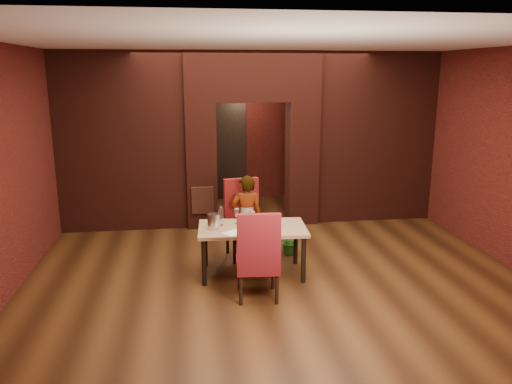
# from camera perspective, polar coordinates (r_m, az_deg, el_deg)

# --- Properties ---
(floor) EXTENTS (8.00, 8.00, 0.00)m
(floor) POSITION_cam_1_polar(r_m,az_deg,el_deg) (7.77, 1.49, -7.80)
(floor) COLOR #462711
(floor) RESTS_ON ground
(ceiling) EXTENTS (7.00, 8.00, 0.04)m
(ceiling) POSITION_cam_1_polar(r_m,az_deg,el_deg) (7.24, 1.65, 16.49)
(ceiling) COLOR silver
(ceiling) RESTS_ON ground
(wall_back) EXTENTS (7.00, 0.04, 3.20)m
(wall_back) POSITION_cam_1_polar(r_m,az_deg,el_deg) (11.27, -1.77, 7.31)
(wall_back) COLOR maroon
(wall_back) RESTS_ON ground
(wall_front) EXTENTS (7.00, 0.04, 3.20)m
(wall_front) POSITION_cam_1_polar(r_m,az_deg,el_deg) (3.57, 12.14, -6.95)
(wall_front) COLOR maroon
(wall_front) RESTS_ON ground
(wall_left) EXTENTS (0.04, 8.00, 3.20)m
(wall_left) POSITION_cam_1_polar(r_m,az_deg,el_deg) (7.60, -25.48, 2.93)
(wall_left) COLOR maroon
(wall_left) RESTS_ON ground
(wall_right) EXTENTS (0.04, 8.00, 3.20)m
(wall_right) POSITION_cam_1_polar(r_m,az_deg,el_deg) (8.62, 25.24, 4.07)
(wall_right) COLOR maroon
(wall_right) RESTS_ON ground
(pillar_left) EXTENTS (0.55, 0.55, 2.30)m
(pillar_left) POSITION_cam_1_polar(r_m,az_deg,el_deg) (9.29, -6.27, 3.08)
(pillar_left) COLOR maroon
(pillar_left) RESTS_ON ground
(pillar_right) EXTENTS (0.55, 0.55, 2.30)m
(pillar_right) POSITION_cam_1_polar(r_m,az_deg,el_deg) (9.53, 5.24, 3.37)
(pillar_right) COLOR maroon
(pillar_right) RESTS_ON ground
(lintel) EXTENTS (2.45, 0.55, 0.90)m
(lintel) POSITION_cam_1_polar(r_m,az_deg,el_deg) (9.21, -0.46, 13.08)
(lintel) COLOR maroon
(lintel) RESTS_ON ground
(wing_wall_left) EXTENTS (2.28, 0.35, 3.20)m
(wing_wall_left) POSITION_cam_1_polar(r_m,az_deg,el_deg) (9.29, -15.12, 5.50)
(wing_wall_left) COLOR maroon
(wing_wall_left) RESTS_ON ground
(wing_wall_right) EXTENTS (2.28, 0.35, 3.20)m
(wing_wall_right) POSITION_cam_1_polar(r_m,az_deg,el_deg) (9.88, 13.35, 6.06)
(wing_wall_right) COLOR maroon
(wing_wall_right) RESTS_ON ground
(vent_panel) EXTENTS (0.40, 0.03, 0.50)m
(vent_panel) POSITION_cam_1_polar(r_m,az_deg,el_deg) (9.13, -6.12, -0.96)
(vent_panel) COLOR #9F482E
(vent_panel) RESTS_ON ground
(rear_door) EXTENTS (0.90, 0.08, 2.10)m
(rear_door) POSITION_cam_1_polar(r_m,az_deg,el_deg) (11.25, -3.75, 4.45)
(rear_door) COLOR black
(rear_door) RESTS_ON ground
(rear_door_frame) EXTENTS (1.02, 0.04, 2.22)m
(rear_door_frame) POSITION_cam_1_polar(r_m,az_deg,el_deg) (11.21, -3.73, 4.41)
(rear_door_frame) COLOR black
(rear_door_frame) RESTS_ON ground
(dining_table) EXTENTS (1.55, 0.94, 0.71)m
(dining_table) POSITION_cam_1_polar(r_m,az_deg,el_deg) (7.15, -0.42, -6.71)
(dining_table) COLOR #A78059
(dining_table) RESTS_ON ground
(chair_far) EXTENTS (0.63, 0.63, 1.21)m
(chair_far) POSITION_cam_1_polar(r_m,az_deg,el_deg) (7.72, -1.25, -3.18)
(chair_far) COLOR maroon
(chair_far) RESTS_ON ground
(chair_near) EXTENTS (0.57, 0.57, 1.18)m
(chair_near) POSITION_cam_1_polar(r_m,az_deg,el_deg) (6.37, 0.17, -7.06)
(chair_near) COLOR maroon
(chair_near) RESTS_ON ground
(person_seated) EXTENTS (0.50, 0.35, 1.32)m
(person_seated) POSITION_cam_1_polar(r_m,az_deg,el_deg) (7.63, -1.07, -2.94)
(person_seated) COLOR white
(person_seated) RESTS_ON ground
(wine_glass_a) EXTENTS (0.09, 0.09, 0.22)m
(wine_glass_a) POSITION_cam_1_polar(r_m,az_deg,el_deg) (7.16, -2.20, -2.78)
(wine_glass_a) COLOR white
(wine_glass_a) RESTS_ON dining_table
(wine_glass_b) EXTENTS (0.08, 0.08, 0.21)m
(wine_glass_b) POSITION_cam_1_polar(r_m,az_deg,el_deg) (7.05, -0.43, -3.10)
(wine_glass_b) COLOR white
(wine_glass_b) RESTS_ON dining_table
(wine_glass_c) EXTENTS (0.08, 0.08, 0.19)m
(wine_glass_c) POSITION_cam_1_polar(r_m,az_deg,el_deg) (6.93, 1.30, -3.46)
(wine_glass_c) COLOR white
(wine_glass_c) RESTS_ON dining_table
(tasting_sheet) EXTENTS (0.34, 0.33, 0.00)m
(tasting_sheet) POSITION_cam_1_polar(r_m,az_deg,el_deg) (6.79, -2.54, -4.66)
(tasting_sheet) COLOR white
(tasting_sheet) RESTS_ON dining_table
(wine_bucket) EXTENTS (0.17, 0.17, 0.21)m
(wine_bucket) POSITION_cam_1_polar(r_m,az_deg,el_deg) (6.96, -4.87, -3.35)
(wine_bucket) COLOR silver
(wine_bucket) RESTS_ON dining_table
(water_bottle) EXTENTS (0.07, 0.07, 0.28)m
(water_bottle) POSITION_cam_1_polar(r_m,az_deg,el_deg) (7.10, -4.05, -2.69)
(water_bottle) COLOR white
(water_bottle) RESTS_ON dining_table
(potted_plant) EXTENTS (0.50, 0.48, 0.42)m
(potted_plant) POSITION_cam_1_polar(r_m,az_deg,el_deg) (7.99, 3.94, -5.58)
(potted_plant) COLOR #23711F
(potted_plant) RESTS_ON ground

